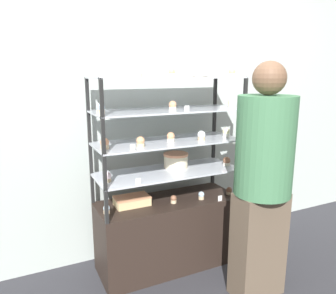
{
  "coord_description": "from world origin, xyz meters",
  "views": [
    {
      "loc": [
        -1.06,
        -2.22,
        1.55
      ],
      "look_at": [
        0.0,
        0.0,
        1.0
      ],
      "focal_mm": 35.0,
      "sensor_mm": 36.0,
      "label": 1
    }
  ],
  "objects": [
    {
      "name": "price_tag_4",
      "position": [
        -0.02,
        -0.2,
        1.55
      ],
      "size": [
        0.04,
        0.0,
        0.04
      ],
      "color": "white",
      "rests_on": "display_riser_top"
    },
    {
      "name": "cupcake_16",
      "position": [
        -0.01,
        -0.08,
        1.56
      ],
      "size": [
        0.05,
        0.05,
        0.06
      ],
      "color": "beige",
      "rests_on": "display_riser_top"
    },
    {
      "name": "price_tag_2",
      "position": [
        -0.36,
        -0.2,
        1.07
      ],
      "size": [
        0.04,
        0.0,
        0.04
      ],
      "color": "white",
      "rests_on": "display_riser_middle"
    },
    {
      "name": "back_wall",
      "position": [
        0.0,
        0.36,
        1.3
      ],
      "size": [
        8.0,
        0.05,
        2.6
      ],
      "color": "#A8B2AD",
      "rests_on": "ground_plane"
    },
    {
      "name": "layer_cake_centerpiece",
      "position": [
        0.1,
        0.07,
        0.87
      ],
      "size": [
        0.2,
        0.2,
        0.12
      ],
      "color": "beige",
      "rests_on": "display_riser_lower"
    },
    {
      "name": "cupcake_17",
      "position": [
        0.24,
        -0.04,
        1.56
      ],
      "size": [
        0.05,
        0.05,
        0.06
      ],
      "color": "beige",
      "rests_on": "display_riser_top"
    },
    {
      "name": "cupcake_10",
      "position": [
        0.5,
        -0.05,
        1.09
      ],
      "size": [
        0.06,
        0.06,
        0.08
      ],
      "color": "white",
      "rests_on": "display_riser_middle"
    },
    {
      "name": "cupcake_1",
      "position": [
        0.01,
        -0.07,
        0.6
      ],
      "size": [
        0.05,
        0.05,
        0.06
      ],
      "color": "#CCB28C",
      "rests_on": "display_base"
    },
    {
      "name": "sheet_cake_frosted",
      "position": [
        -0.29,
        0.03,
        0.6
      ],
      "size": [
        0.27,
        0.16,
        0.07
      ],
      "color": "#DBBC84",
      "rests_on": "display_base"
    },
    {
      "name": "cupcake_9",
      "position": [
        0.24,
        -0.09,
        1.09
      ],
      "size": [
        0.06,
        0.06,
        0.08
      ],
      "color": "#CCB28C",
      "rests_on": "display_riser_middle"
    },
    {
      "name": "cupcake_6",
      "position": [
        -0.51,
        -0.06,
        1.09
      ],
      "size": [
        0.06,
        0.06,
        0.08
      ],
      "color": "#CCB28C",
      "rests_on": "display_riser_middle"
    },
    {
      "name": "cupcake_11",
      "position": [
        -0.52,
        -0.04,
        1.32
      ],
      "size": [
        0.06,
        0.06,
        0.07
      ],
      "color": "#CCB28C",
      "rests_on": "display_riser_upper"
    },
    {
      "name": "cupcake_15",
      "position": [
        -0.24,
        -0.04,
        1.56
      ],
      "size": [
        0.05,
        0.05,
        0.06
      ],
      "color": "#CCB28C",
      "rests_on": "display_riser_top"
    },
    {
      "name": "cupcake_5",
      "position": [
        0.51,
        -0.06,
        0.84
      ],
      "size": [
        0.06,
        0.06,
        0.07
      ],
      "color": "beige",
      "rests_on": "display_riser_lower"
    },
    {
      "name": "ground_plane",
      "position": [
        0.0,
        0.0,
        0.0
      ],
      "size": [
        20.0,
        20.0,
        0.0
      ],
      "primitive_type": "plane",
      "color": "#2D2D33"
    },
    {
      "name": "cupcake_2",
      "position": [
        0.25,
        -0.1,
        0.6
      ],
      "size": [
        0.05,
        0.05,
        0.06
      ],
      "color": "#CCB28C",
      "rests_on": "display_base"
    },
    {
      "name": "cupcake_7",
      "position": [
        -0.27,
        -0.11,
        1.09
      ],
      "size": [
        0.06,
        0.06,
        0.08
      ],
      "color": "#CCB28C",
      "rests_on": "display_riser_middle"
    },
    {
      "name": "cupcake_0",
      "position": [
        -0.51,
        -0.04,
        0.6
      ],
      "size": [
        0.05,
        0.05,
        0.06
      ],
      "color": "#CCB28C",
      "rests_on": "display_base"
    },
    {
      "name": "price_tag_1",
      "position": [
        -0.32,
        -0.2,
        0.83
      ],
      "size": [
        0.04,
        0.0,
        0.04
      ],
      "color": "white",
      "rests_on": "display_riser_lower"
    },
    {
      "name": "display_riser_middle",
      "position": [
        0.0,
        0.0,
        1.03
      ],
      "size": [
        1.13,
        0.43,
        0.24
      ],
      "color": "black",
      "rests_on": "display_riser_lower"
    },
    {
      "name": "cupcake_13",
      "position": [
        0.51,
        -0.09,
        1.32
      ],
      "size": [
        0.06,
        0.06,
        0.07
      ],
      "color": "beige",
      "rests_on": "display_riser_upper"
    },
    {
      "name": "cupcake_14",
      "position": [
        -0.51,
        -0.07,
        1.56
      ],
      "size": [
        0.05,
        0.05,
        0.06
      ],
      "color": "white",
      "rests_on": "display_riser_top"
    },
    {
      "name": "cupcake_3",
      "position": [
        0.51,
        -0.11,
        0.6
      ],
      "size": [
        0.05,
        0.05,
        0.06
      ],
      "color": "#CCB28C",
      "rests_on": "display_base"
    },
    {
      "name": "display_riser_top",
      "position": [
        0.0,
        0.0,
        1.52
      ],
      "size": [
        1.13,
        0.43,
        0.24
      ],
      "color": "black",
      "rests_on": "display_riser_upper"
    },
    {
      "name": "customer_figure",
      "position": [
        0.42,
        -0.6,
        0.87
      ],
      "size": [
        0.38,
        0.38,
        1.63
      ],
      "color": "brown",
      "rests_on": "ground_plane"
    },
    {
      "name": "display_riser_upper",
      "position": [
        0.0,
        0.0,
        1.27
      ],
      "size": [
        1.13,
        0.43,
        0.24
      ],
      "color": "black",
      "rests_on": "display_riser_middle"
    },
    {
      "name": "cupcake_8",
      "position": [
        -0.0,
        -0.05,
        1.09
      ],
      "size": [
        0.06,
        0.06,
        0.08
      ],
      "color": "beige",
      "rests_on": "display_riser_middle"
    },
    {
      "name": "donut_glazed",
      "position": [
        0.28,
        0.01,
        1.55
      ],
      "size": [
        0.14,
        0.14,
        0.03
      ],
      "color": "#EFE5CC",
      "rests_on": "display_riser_top"
    },
    {
      "name": "cupcake_4",
      "position": [
        -0.5,
        -0.04,
        0.84
      ],
      "size": [
        0.06,
        0.06,
        0.07
      ],
      "color": "#CCB28C",
      "rests_on": "display_riser_lower"
    },
    {
      "name": "cupcake_18",
      "position": [
        0.51,
        -0.08,
        1.56
      ],
      "size": [
        0.05,
        0.05,
        0.06
      ],
      "color": "white",
      "rests_on": "display_riser_top"
    },
    {
      "name": "display_riser_lower",
      "position": [
        0.0,
        0.0,
        0.79
      ],
      "size": [
        1.13,
        0.43,
        0.24
      ],
      "color": "black",
      "rests_on": "display_base"
    },
    {
      "name": "cupcake_12",
      "position": [
        0.0,
        -0.08,
        1.32
      ],
      "size": [
        0.06,
        0.06,
        0.07
      ],
      "color": "beige",
      "rests_on": "display_riser_upper"
    },
    {
      "name": "display_base",
      "position": [
        0.0,
        0.0,
        0.28
      ],
      "size": [
        1.13,
        0.43,
        0.57
      ],
      "color": "black",
      "rests_on": "ground_plane"
    },
    {
      "name": "price_tag_3",
      "position": [
        0.05,
        -0.2,
        1.31
      ],
      "size": [
        0.04,
        0.0,
        0.04
      ],
      "color": "white",
      "rests_on": "display_riser_upper"
    },
    {
      "name": "price_tag_0",
      "position": [
        0.36,
        -0.2,
        0.59
      ],
      "size": [
        0.04,
        0.0,
        0.04
      ],
      "color": "white",
      "rests_on": "display_base"
    }
  ]
}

